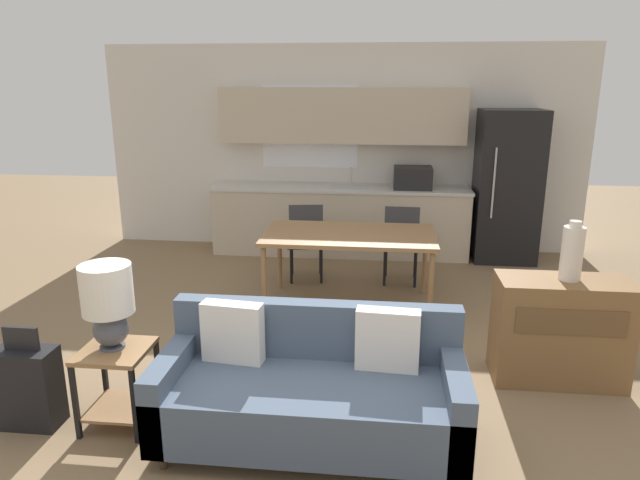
% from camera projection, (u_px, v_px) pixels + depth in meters
% --- Properties ---
extents(ground_plane, '(20.00, 20.00, 0.00)m').
position_uv_depth(ground_plane, '(287.00, 449.00, 3.58)').
color(ground_plane, '#7F6647').
extents(wall_back, '(6.40, 0.07, 2.70)m').
position_uv_depth(wall_back, '(342.00, 148.00, 7.64)').
color(wall_back, silver).
rests_on(wall_back, ground_plane).
extents(kitchen_counter, '(3.35, 0.65, 2.15)m').
position_uv_depth(kitchen_counter, '(342.00, 190.00, 7.49)').
color(kitchen_counter, beige).
rests_on(kitchen_counter, ground_plane).
extents(refrigerator, '(0.77, 0.69, 1.90)m').
position_uv_depth(refrigerator, '(507.00, 186.00, 7.16)').
color(refrigerator, black).
rests_on(refrigerator, ground_plane).
extents(dining_table, '(1.69, 0.95, 0.77)m').
position_uv_depth(dining_table, '(349.00, 239.00, 5.68)').
color(dining_table, olive).
rests_on(dining_table, ground_plane).
extents(couch, '(1.89, 0.80, 0.86)m').
position_uv_depth(couch, '(312.00, 389.00, 3.61)').
color(couch, '#3D2D1E').
rests_on(couch, ground_plane).
extents(side_table, '(0.43, 0.43, 0.55)m').
position_uv_depth(side_table, '(117.00, 374.00, 3.76)').
color(side_table, olive).
rests_on(side_table, ground_plane).
extents(table_lamp, '(0.33, 0.33, 0.57)m').
position_uv_depth(table_lamp, '(108.00, 300.00, 3.63)').
color(table_lamp, '#4C515B').
rests_on(table_lamp, side_table).
extents(credenza, '(0.97, 0.44, 0.81)m').
position_uv_depth(credenza, '(560.00, 330.00, 4.32)').
color(credenza, brown).
rests_on(credenza, ground_plane).
extents(vase, '(0.16, 0.16, 0.45)m').
position_uv_depth(vase, '(572.00, 253.00, 4.16)').
color(vase, beige).
rests_on(vase, credenza).
extents(dining_chair_far_left, '(0.47, 0.47, 0.84)m').
position_uv_depth(dining_chair_far_left, '(306.00, 238.00, 6.61)').
color(dining_chair_far_left, '#38383D').
rests_on(dining_chair_far_left, ground_plane).
extents(dining_chair_far_right, '(0.44, 0.44, 0.84)m').
position_uv_depth(dining_chair_far_right, '(401.00, 240.00, 6.51)').
color(dining_chair_far_right, '#38383D').
rests_on(dining_chair_far_right, ground_plane).
extents(suitcase, '(0.39, 0.22, 0.71)m').
position_uv_depth(suitcase, '(28.00, 387.00, 3.76)').
color(suitcase, black).
rests_on(suitcase, ground_plane).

